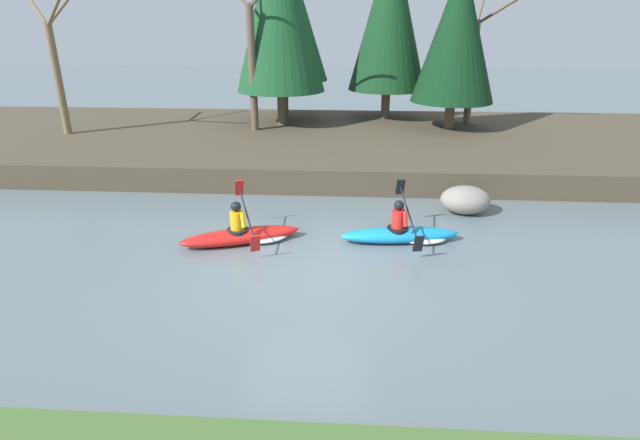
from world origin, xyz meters
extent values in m
plane|color=slate|center=(0.00, 0.00, 0.00)|extent=(90.00, 90.00, 0.00)
cube|color=#4C4233|center=(0.00, 9.63, 0.37)|extent=(44.00, 9.95, 0.75)
cylinder|color=brown|center=(-2.08, 12.55, 1.54)|extent=(0.36, 0.36, 1.58)
cone|color=#194C28|center=(-2.08, 12.55, 5.25)|extent=(3.67, 3.67, 5.84)
cylinder|color=brown|center=(-1.99, 11.21, 1.41)|extent=(0.36, 0.36, 1.32)
cone|color=#194C28|center=(-1.99, 11.21, 5.29)|extent=(3.42, 3.42, 6.44)
cylinder|color=brown|center=(2.23, 12.83, 1.34)|extent=(0.36, 0.36, 1.19)
cone|color=#143D1E|center=(2.23, 12.83, 4.92)|extent=(3.21, 3.21, 5.96)
cylinder|color=brown|center=(4.58, 10.85, 1.26)|extent=(0.36, 0.36, 1.03)
cone|color=#0F3319|center=(4.58, 10.85, 4.27)|extent=(3.09, 3.09, 5.00)
cylinder|color=#7A664C|center=(-9.71, 8.93, 2.69)|extent=(0.28, 0.28, 3.89)
cylinder|color=#7A664C|center=(-10.38, 9.49, 5.10)|extent=(1.46, 1.25, 1.32)
cylinder|color=#7A664C|center=(-9.00, 8.34, 5.02)|extent=(1.53, 1.31, 1.16)
cylinder|color=#7A664C|center=(-9.43, 9.70, 5.17)|extent=(0.69, 1.64, 1.46)
cylinder|color=brown|center=(-2.88, 10.05, 2.99)|extent=(0.28, 0.28, 4.48)
cylinder|color=brown|center=(5.50, 11.96, 2.71)|extent=(0.28, 0.28, 3.93)
cylinder|color=brown|center=(4.82, 12.53, 5.15)|extent=(1.48, 1.26, 1.33)
cylinder|color=brown|center=(6.22, 11.36, 5.07)|extent=(1.55, 1.32, 1.18)
cylinder|color=brown|center=(5.78, 12.74, 5.22)|extent=(0.69, 1.66, 1.47)
ellipsoid|color=#1993D6|center=(1.97, 1.65, 0.17)|extent=(2.76, 0.96, 0.34)
cone|color=#1993D6|center=(3.20, 1.82, 0.19)|extent=(0.37, 0.24, 0.20)
cylinder|color=black|center=(1.92, 1.65, 0.31)|extent=(0.54, 0.54, 0.08)
cylinder|color=red|center=(1.92, 1.65, 0.56)|extent=(0.34, 0.34, 0.42)
sphere|color=black|center=(1.92, 1.65, 0.89)|extent=(0.26, 0.26, 0.23)
cylinder|color=red|center=(1.99, 1.90, 0.65)|extent=(0.12, 0.24, 0.35)
cylinder|color=red|center=(2.05, 1.42, 0.65)|extent=(0.12, 0.24, 0.35)
cylinder|color=black|center=(2.15, 1.68, 0.69)|extent=(0.29, 1.90, 0.65)
cube|color=black|center=(2.02, 2.62, 1.00)|extent=(0.22, 0.18, 0.41)
cube|color=black|center=(2.27, 0.73, 0.38)|extent=(0.22, 0.18, 0.41)
ellipsoid|color=white|center=(2.51, 1.73, 0.09)|extent=(1.18, 0.84, 0.18)
ellipsoid|color=red|center=(-1.64, 1.35, 0.17)|extent=(2.73, 1.54, 0.34)
cone|color=red|center=(-0.48, 1.79, 0.19)|extent=(0.40, 0.31, 0.20)
cylinder|color=black|center=(-1.68, 1.33, 0.31)|extent=(0.62, 0.62, 0.08)
cylinder|color=yellow|center=(-1.68, 1.33, 0.56)|extent=(0.39, 0.39, 0.42)
sphere|color=black|center=(-1.68, 1.33, 0.89)|extent=(0.30, 0.30, 0.23)
cylinder|color=yellow|center=(-1.68, 1.59, 0.65)|extent=(0.17, 0.24, 0.35)
cylinder|color=yellow|center=(-1.50, 1.14, 0.65)|extent=(0.17, 0.24, 0.35)
cylinder|color=black|center=(-1.47, 1.41, 0.69)|extent=(0.73, 1.80, 0.65)
cube|color=red|center=(-1.81, 2.30, 1.00)|extent=(0.24, 0.22, 0.41)
cube|color=red|center=(-1.13, 0.52, 0.38)|extent=(0.24, 0.22, 0.41)
ellipsoid|color=white|center=(-1.12, 1.54, 0.09)|extent=(1.28, 1.05, 0.18)
ellipsoid|color=gray|center=(3.82, 3.59, 0.36)|extent=(1.28, 1.00, 0.72)
camera|label=1|loc=(0.84, -8.82, 4.76)|focal=28.00mm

